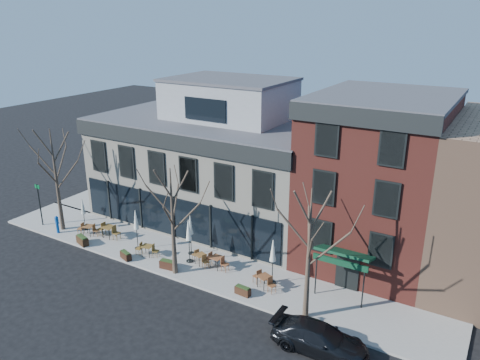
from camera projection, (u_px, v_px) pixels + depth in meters
The scene contains 26 objects.
ground at pixel (176, 240), 34.62m from camera, with size 120.00×120.00×0.00m, color black.
sidewalk_front at pixel (195, 263), 31.28m from camera, with size 33.50×4.70×0.15m, color gray.
sidewalk_side at pixel (122, 188), 44.89m from camera, with size 4.50×12.00×0.15m, color gray.
corner_building at pixel (214, 162), 37.12m from camera, with size 18.39×10.39×11.10m.
red_brick_building at pixel (377, 179), 30.51m from camera, with size 8.20×11.78×11.18m.
tree_corner at pixel (56, 179), 34.72m from camera, with size 3.93×3.98×7.92m.
tree_mid at pixel (173, 221), 28.74m from camera, with size 3.50×3.55×7.04m.
tree_right at pixel (309, 253), 24.32m from camera, with size 3.72×3.77×7.48m.
sign_pole at pixel (39, 202), 36.17m from camera, with size 0.50×0.10×3.40m.
parked_sedan at pixel (320, 339), 22.96m from camera, with size 1.98×4.87×1.41m, color black.
call_box at pixel (57, 224), 35.21m from camera, with size 0.28×0.28×1.40m.
cafe_set_0 at pixel (88, 229), 34.93m from camera, with size 1.81×0.92×0.93m.
cafe_set_1 at pixel (109, 231), 34.56m from camera, with size 2.00×0.81×1.06m.
cafe_set_2 at pixel (147, 249), 31.93m from camera, with size 1.77×0.84×0.91m.
cafe_set_3 at pixel (200, 258), 30.85m from camera, with size 1.69×1.00×0.87m.
cafe_set_4 at pixel (216, 261), 30.35m from camera, with size 1.87×0.79×0.98m.
cafe_set_5 at pixel (264, 280), 28.15m from camera, with size 1.87×1.07×0.96m.
umbrella_0 at pixel (83, 208), 35.40m from camera, with size 0.40×0.40×2.53m.
umbrella_1 at pixel (136, 222), 32.37m from camera, with size 0.47×0.47×2.92m.
umbrella_2 at pixel (190, 227), 31.67m from camera, with size 0.46×0.46×2.87m.
umbrella_3 at pixel (189, 232), 30.60m from camera, with size 0.49×0.49×3.04m.
umbrella_4 at pixel (273, 253), 28.09m from camera, with size 0.47×0.47×2.94m.
planter_0 at pixel (82, 240), 33.57m from camera, with size 1.22×0.77×0.64m.
planter_1 at pixel (126, 255), 31.56m from camera, with size 1.03×0.67×0.54m.
planter_2 at pixel (168, 264), 30.34m from camera, with size 1.13×0.58×0.60m.
planter_3 at pixel (243, 291), 27.51m from camera, with size 0.98×0.45×0.54m.
Camera 1 is at (20.03, -24.36, 15.69)m, focal length 35.00 mm.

